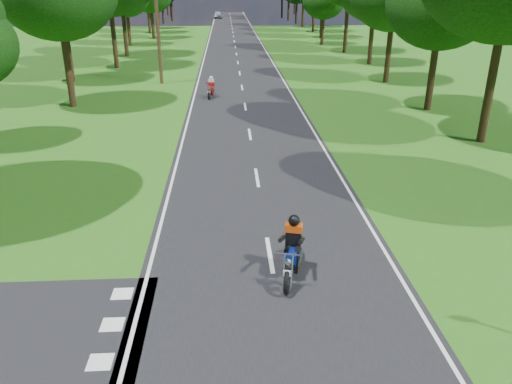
{
  "coord_description": "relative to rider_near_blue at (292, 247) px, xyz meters",
  "views": [
    {
      "loc": [
        -1.11,
        -10.23,
        7.15
      ],
      "look_at": [
        -0.27,
        4.0,
        1.1
      ],
      "focal_mm": 35.0,
      "sensor_mm": 36.0,
      "label": 1
    }
  ],
  "objects": [
    {
      "name": "ground",
      "position": [
        -0.48,
        -0.91,
        -0.84
      ],
      "size": [
        160.0,
        160.0,
        0.0
      ],
      "primitive_type": "plane",
      "color": "#2F5B14",
      "rests_on": "ground"
    },
    {
      "name": "road_markings",
      "position": [
        -0.61,
        47.22,
        -0.82
      ],
      "size": [
        7.4,
        140.0,
        0.01
      ],
      "color": "silver",
      "rests_on": "main_road"
    },
    {
      "name": "rider_near_blue",
      "position": [
        0.0,
        0.0,
        0.0
      ],
      "size": [
        1.13,
        2.08,
        1.65
      ],
      "primitive_type": null,
      "rotation": [
        0.0,
        0.0,
        -0.25
      ],
      "color": "navy",
      "rests_on": "main_road"
    },
    {
      "name": "rider_far_red",
      "position": [
        -2.63,
        21.84,
        -0.13
      ],
      "size": [
        0.8,
        1.72,
        1.38
      ],
      "primitive_type": null,
      "rotation": [
        0.0,
        0.0,
        -0.15
      ],
      "color": "#9E1A0C",
      "rests_on": "main_road"
    },
    {
      "name": "telegraph_pole",
      "position": [
        -6.48,
        27.09,
        3.23
      ],
      "size": [
        1.2,
        0.26,
        8.0
      ],
      "color": "#382616",
      "rests_on": "ground"
    },
    {
      "name": "distant_car",
      "position": [
        -3.08,
        97.57,
        -0.11
      ],
      "size": [
        1.7,
        4.21,
        1.43
      ],
      "primitive_type": "imported",
      "rotation": [
        0.0,
        0.0,
        -0.0
      ],
      "color": "#B5B7BD",
      "rests_on": "main_road"
    },
    {
      "name": "main_road",
      "position": [
        -0.48,
        49.09,
        -0.83
      ],
      "size": [
        7.0,
        140.0,
        0.02
      ],
      "primitive_type": "cube",
      "color": "black",
      "rests_on": "ground"
    }
  ]
}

